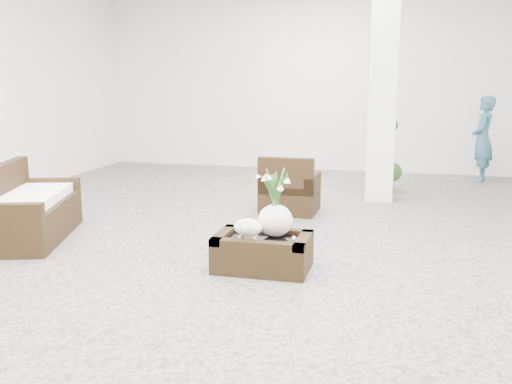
% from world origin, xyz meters
% --- Properties ---
extents(ground, '(11.00, 11.00, 0.00)m').
position_xyz_m(ground, '(0.00, 0.00, 0.00)').
color(ground, gray).
rests_on(ground, ground).
extents(column, '(0.40, 0.40, 3.50)m').
position_xyz_m(column, '(1.20, 2.80, 1.75)').
color(column, white).
rests_on(column, ground).
extents(coffee_table, '(0.90, 0.60, 0.31)m').
position_xyz_m(coffee_table, '(0.24, -0.79, 0.16)').
color(coffee_table, black).
rests_on(coffee_table, ground).
extents(sheep_figurine, '(0.28, 0.23, 0.21)m').
position_xyz_m(sheep_figurine, '(0.12, -0.89, 0.42)').
color(sheep_figurine, white).
rests_on(sheep_figurine, coffee_table).
extents(planter_narcissus, '(0.44, 0.44, 0.80)m').
position_xyz_m(planter_narcissus, '(0.34, -0.69, 0.71)').
color(planter_narcissus, white).
rests_on(planter_narcissus, coffee_table).
extents(tealight, '(0.04, 0.04, 0.03)m').
position_xyz_m(tealight, '(0.54, -0.77, 0.33)').
color(tealight, white).
rests_on(tealight, coffee_table).
extents(armchair, '(0.76, 0.73, 0.79)m').
position_xyz_m(armchair, '(0.04, 1.68, 0.40)').
color(armchair, black).
rests_on(armchair, ground).
extents(loveseat, '(1.20, 1.75, 0.85)m').
position_xyz_m(loveseat, '(-2.60, -0.38, 0.43)').
color(loveseat, black).
rests_on(loveseat, ground).
extents(topiary, '(0.44, 0.44, 1.64)m').
position_xyz_m(topiary, '(1.20, 3.47, 0.82)').
color(topiary, '#1F4215').
rests_on(topiary, ground).
extents(shopper, '(0.45, 0.61, 1.52)m').
position_xyz_m(shopper, '(2.89, 4.83, 0.76)').
color(shopper, '#335C71').
rests_on(shopper, ground).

